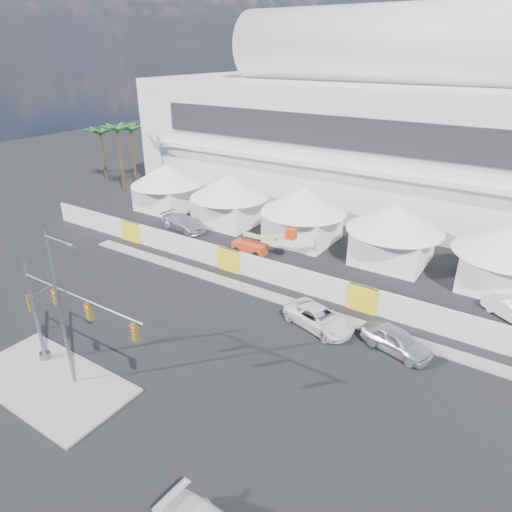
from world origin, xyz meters
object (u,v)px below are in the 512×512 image
Objects in this scene: streetlight_median at (61,302)px; lot_car_c at (183,223)px; lot_car_a at (512,310)px; traffic_mast at (56,317)px; boom_lift at (255,246)px; sedan_silver at (396,340)px; pickup_curb at (319,318)px.

lot_car_c is at bearing 117.45° from streetlight_median.
streetlight_median is (-19.79, -21.44, 4.78)m from lot_car_a.
traffic_mast is at bearing -146.53° from lot_car_c.
boom_lift is (-0.16, 20.38, -3.04)m from traffic_mast.
sedan_silver is 0.47× the size of traffic_mast.
lot_car_c is (-20.18, 8.81, 0.06)m from pickup_curb.
lot_car_c is 0.85× the size of boom_lift.
sedan_silver reaches higher than pickup_curb.
sedan_silver is 9.98m from lot_car_a.
pickup_curb is at bearing -105.01° from lot_car_c.
sedan_silver reaches higher than lot_car_a.
traffic_mast is (9.93, -21.39, 3.12)m from lot_car_c.
sedan_silver is at bearing 178.31° from lot_car_a.
lot_car_a is at bearing 44.86° from traffic_mast.
lot_car_a is at bearing -35.79° from pickup_curb.
pickup_curb is 0.56× the size of streetlight_median.
streetlight_median is at bearing 169.93° from lot_car_a.
lot_car_a is 29.56m from streetlight_median.
sedan_silver is 0.85× the size of lot_car_c.
traffic_mast reaches higher than lot_car_c.
boom_lift is (-10.41, 7.80, 0.14)m from pickup_curb.
traffic_mast is at bearing 164.82° from streetlight_median.
boom_lift reaches higher than lot_car_a.
streetlight_median reaches higher than pickup_curb.
boom_lift is at bearing 90.45° from traffic_mast.
pickup_curb is 0.53× the size of traffic_mast.
sedan_silver is 0.88× the size of pickup_curb.
sedan_silver is at bearing -28.60° from boom_lift.
boom_lift reaches higher than sedan_silver.
lot_car_c is (-31.09, 0.32, 0.11)m from lot_car_a.
streetlight_median is (-14.16, -13.20, 4.67)m from sedan_silver.
sedan_silver is 19.91m from streetlight_median.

